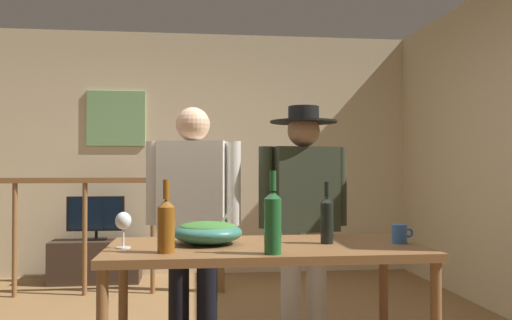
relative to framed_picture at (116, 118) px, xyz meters
name	(u,v)px	position (x,y,z in m)	size (l,w,h in m)	color
back_wall	(193,153)	(0.84, 0.06, -0.38)	(4.96, 0.10, 2.67)	beige
side_wall_right	(501,148)	(3.31, -1.90, -0.38)	(0.10, 4.20, 2.67)	beige
framed_picture	(116,118)	(0.00, 0.00, 0.00)	(0.62, 0.03, 0.60)	#78AB6D
stair_railing	(136,219)	(0.31, -0.88, -1.02)	(2.56, 0.10, 1.13)	brown
tv_console	(96,261)	(-0.15, -0.29, -1.50)	(0.90, 0.40, 0.43)	#38281E
flat_screen_tv	(96,215)	(-0.15, -0.32, -1.02)	(0.57, 0.12, 0.45)	black
serving_table	(265,260)	(1.19, -3.33, -1.00)	(1.54, 0.75, 0.79)	brown
salad_bowl	(208,231)	(0.91, -3.28, -0.86)	(0.35, 0.35, 0.20)	#337060
wine_glass	(123,222)	(0.51, -3.36, -0.80)	(0.08, 0.08, 0.17)	silver
wine_bottle_dark	(327,219)	(1.51, -3.33, -0.80)	(0.06, 0.06, 0.31)	black
wine_bottle_green	(273,221)	(1.19, -3.62, -0.78)	(0.08, 0.08, 0.37)	#1E5628
wine_bottle_amber	(166,224)	(0.72, -3.53, -0.80)	(0.08, 0.08, 0.33)	brown
mug_blue	(400,234)	(1.88, -3.36, -0.88)	(0.11, 0.08, 0.10)	#3866B2
person_standing_left	(193,208)	(0.84, -2.57, -0.80)	(0.59, 0.30, 1.55)	black
person_standing_right	(304,205)	(1.55, -2.57, -0.78)	(0.60, 0.44, 1.57)	beige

